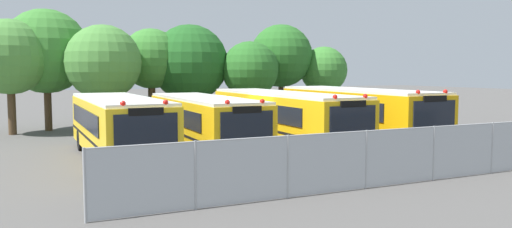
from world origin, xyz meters
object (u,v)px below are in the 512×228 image
school_bus_3 (356,113)px  tree_3 (154,58)px  tree_6 (283,55)px  school_bus_2 (282,117)px  tree_1 (46,50)px  tree_5 (252,69)px  tree_7 (323,70)px  school_bus_1 (204,122)px  traffic_cone (430,163)px  school_bus_0 (118,125)px  tree_4 (188,63)px  tree_0 (8,56)px  tree_2 (101,61)px

school_bus_3 → tree_3: size_ratio=1.73×
tree_6 → school_bus_2: bearing=-118.3°
tree_1 → tree_5: tree_1 is taller
tree_7 → tree_3: bearing=174.7°
school_bus_1 → tree_7: tree_7 is taller
tree_5 → traffic_cone: bearing=-91.9°
school_bus_3 → tree_3: (-7.12, 11.53, 2.89)m
school_bus_0 → tree_5: tree_5 is taller
traffic_cone → tree_1: bearing=121.9°
tree_4 → tree_5: 4.14m
school_bus_1 → tree_7: (12.50, 10.03, 2.28)m
tree_0 → tree_7: (20.13, -0.41, -0.74)m
tree_0 → tree_3: 8.24m
tree_4 → tree_1: bearing=174.2°
school_bus_3 → tree_5: bearing=-81.8°
school_bus_1 → traffic_cone: 9.32m
tree_1 → traffic_cone: bearing=-58.1°
tree_0 → tree_5: (14.17, -1.24, -0.69)m
school_bus_2 → school_bus_3: 3.88m
school_bus_3 → tree_2: size_ratio=1.74×
school_bus_2 → tree_0: bearing=-42.1°
tree_2 → tree_7: 15.42m
school_bus_2 → tree_3: tree_3 is taller
school_bus_1 → tree_4: tree_4 is taller
tree_2 → tree_6: 12.63m
school_bus_1 → tree_6: tree_6 is taller
tree_0 → tree_3: bearing=4.9°
tree_3 → tree_6: size_ratio=0.91×
school_bus_0 → tree_1: 12.46m
school_bus_0 → school_bus_1: (3.64, 0.09, -0.03)m
tree_1 → tree_4: bearing=-5.8°
tree_1 → tree_7: bearing=-5.3°
school_bus_2 → school_bus_3: bearing=173.4°
school_bus_3 → traffic_cone: school_bus_3 is taller
school_bus_2 → tree_5: (2.70, 9.15, 2.25)m
traffic_cone → school_bus_3: bearing=75.8°
school_bus_1 → tree_5: (6.53, 9.21, 2.32)m
school_bus_0 → tree_5: size_ratio=1.80×
school_bus_0 → traffic_cone: size_ratio=19.23×
tree_6 → tree_7: bearing=-15.3°
school_bus_0 → tree_3: size_ratio=1.58×
school_bus_3 → traffic_cone: 6.98m
school_bus_1 → school_bus_3: 7.69m
tree_4 → tree_7: size_ratio=1.24×
tree_2 → tree_7: (15.39, 0.76, -0.48)m
tree_4 → tree_7: 9.79m
tree_2 → traffic_cone: (8.90, -16.32, -3.84)m
tree_3 → tree_0: bearing=-175.1°
tree_5 → tree_6: size_ratio=0.80×
school_bus_1 → tree_1: bearing=-63.3°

